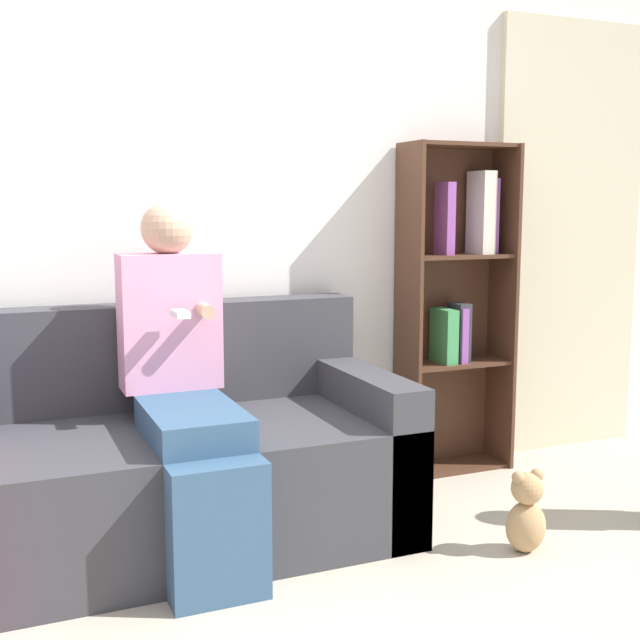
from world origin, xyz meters
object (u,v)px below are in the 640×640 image
object	(u,v)px
couch	(123,470)
bookshelf	(454,299)
adult_seated	(185,377)
teddy_bear	(526,514)

from	to	relation	value
couch	bookshelf	xyz separation A→B (m)	(1.63, 0.34, 0.53)
adult_seated	bookshelf	xyz separation A→B (m)	(1.42, 0.45, 0.17)
couch	bookshelf	distance (m)	1.74
bookshelf	adult_seated	bearing A→B (deg)	-162.20
couch	adult_seated	distance (m)	0.43
teddy_bear	bookshelf	bearing A→B (deg)	73.83
couch	teddy_bear	xyz separation A→B (m)	(1.35, -0.61, -0.15)
couch	teddy_bear	bearing A→B (deg)	-24.36
couch	bookshelf	bearing A→B (deg)	11.88
adult_seated	bookshelf	distance (m)	1.50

